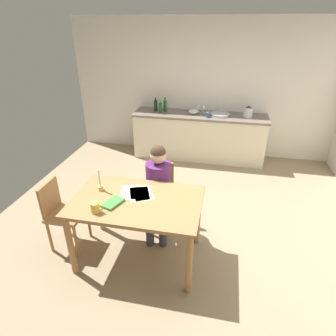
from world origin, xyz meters
name	(u,v)px	position (x,y,z in m)	size (l,w,h in m)	color
ground_plane	(179,225)	(0.00, 0.00, -0.02)	(5.20, 5.20, 0.04)	#937F60
wall_back	(203,89)	(0.00, 2.60, 1.30)	(5.20, 0.12, 2.60)	silver
kitchen_counter	(199,136)	(0.00, 2.24, 0.45)	(2.57, 0.64, 0.90)	beige
dining_table	(137,209)	(-0.36, -0.68, 0.69)	(1.39, 0.88, 0.80)	#9E7042
chair_at_table	(160,192)	(-0.27, 0.00, 0.48)	(0.45, 0.45, 0.86)	#9E7042
person_seated	(158,185)	(-0.25, -0.14, 0.68)	(0.38, 0.62, 1.19)	#592666
chair_side_empty	(62,211)	(-1.32, -0.65, 0.48)	(0.40, 0.40, 0.86)	#9E7042
coffee_mug	(95,207)	(-0.70, -0.97, 0.85)	(0.13, 0.09, 0.11)	#F2CC4C
candlestick	(100,185)	(-0.82, -0.57, 0.87)	(0.06, 0.06, 0.26)	gold
book_magazine	(113,203)	(-0.58, -0.80, 0.81)	(0.14, 0.24, 0.03)	#40873C
paper_letter	(140,194)	(-0.36, -0.56, 0.80)	(0.21, 0.30, 0.00)	white
paper_bill	(143,193)	(-0.34, -0.53, 0.80)	(0.21, 0.30, 0.00)	white
paper_envelope	(130,192)	(-0.48, -0.54, 0.80)	(0.21, 0.30, 0.00)	white
sink_unit	(220,114)	(0.38, 2.24, 0.92)	(0.36, 0.36, 0.24)	#B2B7BC
bottle_oil	(156,105)	(-0.89, 2.29, 1.01)	(0.07, 0.07, 0.26)	black
bottle_vinegar	(160,108)	(-0.76, 2.16, 1.01)	(0.06, 0.06, 0.25)	#194C23
bottle_wine_red	(165,105)	(-0.70, 2.31, 1.01)	(0.07, 0.07, 0.27)	#194C23
mixing_bowl	(193,112)	(-0.13, 2.25, 0.94)	(0.19, 0.19, 0.09)	white
stovetop_kettle	(248,112)	(0.89, 2.24, 1.00)	(0.18, 0.18, 0.22)	#B7BABF
wine_glass_near_sink	(204,107)	(0.05, 2.39, 1.01)	(0.07, 0.07, 0.15)	silver
wine_glass_by_kettle	(198,107)	(-0.06, 2.39, 1.01)	(0.07, 0.07, 0.15)	silver
teacup_on_counter	(208,115)	(0.16, 2.09, 0.95)	(0.11, 0.07, 0.09)	#33598C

